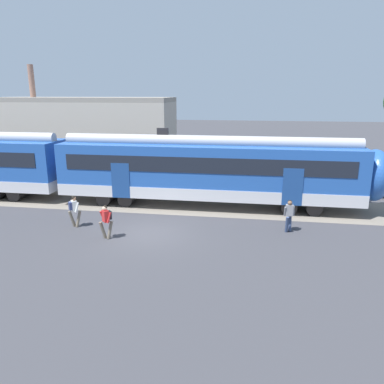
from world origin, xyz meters
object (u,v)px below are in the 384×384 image
(pedestrian_white, at_px, (74,209))
(pedestrian_grey, at_px, (289,213))
(pedestrian_red, at_px, (106,219))
(commuter_train, at_px, (75,166))

(pedestrian_white, distance_m, pedestrian_grey, 10.96)
(pedestrian_white, distance_m, pedestrian_red, 2.59)
(pedestrian_red, relative_size, pedestrian_grey, 1.00)
(pedestrian_red, height_order, pedestrian_grey, same)
(commuter_train, height_order, pedestrian_red, commuter_train)
(commuter_train, height_order, pedestrian_grey, commuter_train)
(pedestrian_white, xyz_separation_m, pedestrian_grey, (10.91, 1.03, 0.00))
(pedestrian_white, relative_size, pedestrian_red, 1.00)
(pedestrian_grey, bearing_deg, pedestrian_white, -174.61)
(pedestrian_white, bearing_deg, pedestrian_grey, 5.39)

